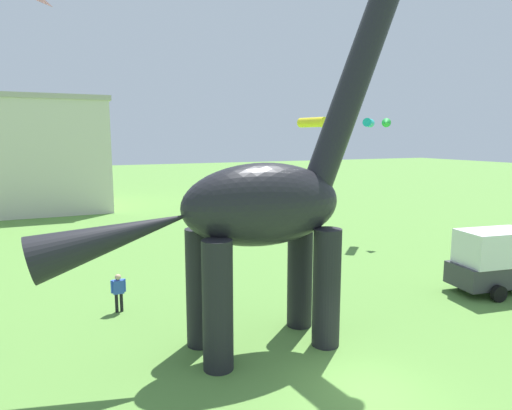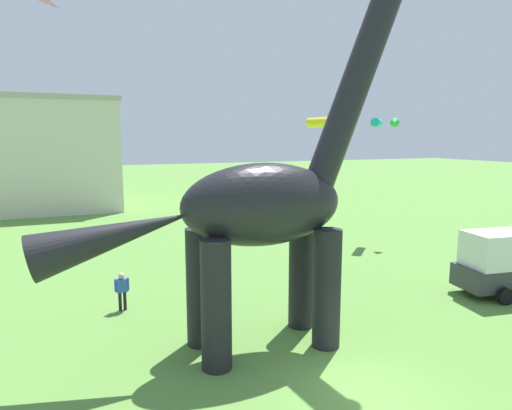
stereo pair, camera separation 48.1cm
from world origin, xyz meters
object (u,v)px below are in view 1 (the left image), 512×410
at_px(person_watching_child, 118,289).
at_px(kite_high_left, 315,122).
at_px(kite_trailing, 372,123).
at_px(parked_box_truck, 503,259).
at_px(dinosaur_sculpture, 262,205).

bearing_deg(person_watching_child, kite_high_left, 174.05).
bearing_deg(kite_trailing, person_watching_child, -159.63).
bearing_deg(person_watching_child, kite_trailing, 156.74).
distance_m(parked_box_truck, person_watching_child, 18.93).
height_order(person_watching_child, kite_trailing, kite_trailing).
xyz_separation_m(dinosaur_sculpture, person_watching_child, (-4.43, 5.58, -4.31)).
xyz_separation_m(parked_box_truck, kite_high_left, (1.24, 20.19, 7.44)).
bearing_deg(kite_high_left, kite_trailing, -88.65).
bearing_deg(kite_high_left, person_watching_child, -142.32).
bearing_deg(kite_high_left, dinosaur_sculpture, -126.07).
distance_m(parked_box_truck, kite_trailing, 14.45).
relative_size(dinosaur_sculpture, kite_high_left, 4.61).
bearing_deg(parked_box_truck, kite_trailing, 92.01).
distance_m(person_watching_child, kite_high_left, 25.84).
bearing_deg(dinosaur_sculpture, kite_high_left, 49.04).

